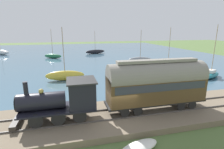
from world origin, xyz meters
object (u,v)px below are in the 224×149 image
at_px(sailboat_green, 53,56).
at_px(steam_locomotive, 65,98).
at_px(sailboat_yellow, 65,75).
at_px(sailboat_teal, 211,75).
at_px(sailboat_gray, 140,60).
at_px(rowboat_mid_harbor, 181,86).
at_px(passenger_coach, 157,82).
at_px(rowboat_near_shore, 159,79).
at_px(rowboat_off_pier, 142,81).
at_px(beached_dinghy, 139,147).
at_px(sailboat_black, 95,52).
at_px(sailboat_brown, 168,64).
at_px(sailboat_white, 1,52).
at_px(rowboat_far_out, 131,91).

bearing_deg(sailboat_green, steam_locomotive, -145.97).
height_order(sailboat_yellow, sailboat_teal, sailboat_teal).
height_order(sailboat_gray, rowboat_mid_harbor, sailboat_gray).
relative_size(passenger_coach, sailboat_gray, 1.20).
bearing_deg(sailboat_teal, rowboat_near_shore, 60.05).
relative_size(rowboat_off_pier, beached_dinghy, 0.79).
relative_size(sailboat_yellow, sailboat_gray, 1.05).
height_order(sailboat_black, beached_dinghy, sailboat_black).
height_order(sailboat_yellow, sailboat_brown, sailboat_brown).
height_order(sailboat_green, sailboat_black, sailboat_green).
height_order(sailboat_black, sailboat_white, sailboat_black).
bearing_deg(beached_dinghy, sailboat_brown, -34.86).
bearing_deg(sailboat_black, sailboat_white, 67.39).
height_order(sailboat_green, sailboat_gray, sailboat_green).
bearing_deg(rowboat_off_pier, sailboat_yellow, 122.00).
relative_size(sailboat_black, sailboat_white, 1.12).
bearing_deg(sailboat_teal, sailboat_yellow, 53.93).
height_order(sailboat_green, rowboat_off_pier, sailboat_green).
distance_m(steam_locomotive, rowboat_far_out, 9.68).
bearing_deg(rowboat_near_shore, rowboat_far_out, 113.79).
bearing_deg(sailboat_green, rowboat_near_shore, -118.57).
bearing_deg(rowboat_near_shore, beached_dinghy, 137.20).
distance_m(sailboat_brown, rowboat_far_out, 17.19).
distance_m(rowboat_off_pier, beached_dinghy, 14.33).
bearing_deg(beached_dinghy, sailboat_green, 11.44).
distance_m(sailboat_gray, beached_dinghy, 30.39).
bearing_deg(sailboat_teal, sailboat_brown, -11.49).
relative_size(sailboat_teal, rowboat_far_out, 2.82).
xyz_separation_m(rowboat_off_pier, rowboat_far_out, (-3.15, 2.86, -0.05)).
bearing_deg(sailboat_black, passenger_coach, 164.77).
bearing_deg(steam_locomotive, sailboat_green, 5.78).
distance_m(passenger_coach, sailboat_gray, 25.51).
xyz_separation_m(passenger_coach, sailboat_yellow, (13.18, 7.82, -2.24)).
bearing_deg(rowboat_mid_harbor, sailboat_brown, -68.10).
distance_m(rowboat_mid_harbor, beached_dinghy, 14.21).
bearing_deg(steam_locomotive, sailboat_white, 22.68).
distance_m(sailboat_gray, rowboat_near_shore, 14.46).
relative_size(sailboat_teal, sailboat_gray, 1.10).
distance_m(sailboat_green, sailboat_teal, 36.78).
distance_m(steam_locomotive, sailboat_white, 50.48).
distance_m(rowboat_near_shore, beached_dinghy, 16.44).
xyz_separation_m(sailboat_teal, rowboat_off_pier, (-0.12, 11.62, -0.25)).
bearing_deg(sailboat_brown, steam_locomotive, 140.08).
distance_m(sailboat_brown, rowboat_near_shore, 10.36).
distance_m(sailboat_teal, sailboat_gray, 15.85).
relative_size(sailboat_green, sailboat_black, 1.08).
relative_size(sailboat_black, sailboat_teal, 0.86).
bearing_deg(sailboat_brown, rowboat_near_shore, 149.51).
distance_m(sailboat_green, rowboat_off_pier, 30.02).
height_order(sailboat_gray, sailboat_brown, sailboat_brown).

